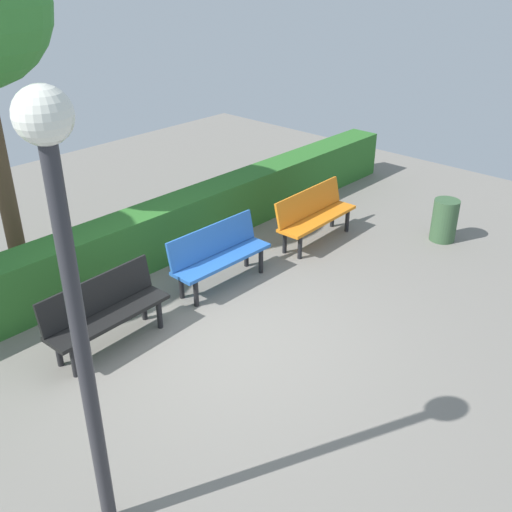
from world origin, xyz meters
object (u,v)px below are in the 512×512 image
bench_black (105,310)px  lamp_post (66,254)px  bench_blue (218,253)px  bench_orange (314,213)px  trash_bin (444,220)px

bench_black → lamp_post: lamp_post is taller
lamp_post → bench_blue: bearing=-147.4°
bench_blue → bench_black: (1.94, 0.06, -0.00)m
bench_orange → trash_bin: bench_orange is taller
bench_black → trash_bin: bench_black is taller
bench_blue → trash_bin: bench_blue is taller
bench_black → trash_bin: 5.67m
bench_blue → lamp_post: (3.42, 2.19, 2.05)m
bench_black → trash_bin: bearing=160.8°
bench_blue → bench_black: 1.94m
trash_bin → bench_orange: bearing=-46.9°
trash_bin → lamp_post: bearing=4.1°
bench_orange → bench_black: size_ratio=1.04×
bench_blue → trash_bin: 3.88m
bench_blue → trash_bin: bearing=155.0°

